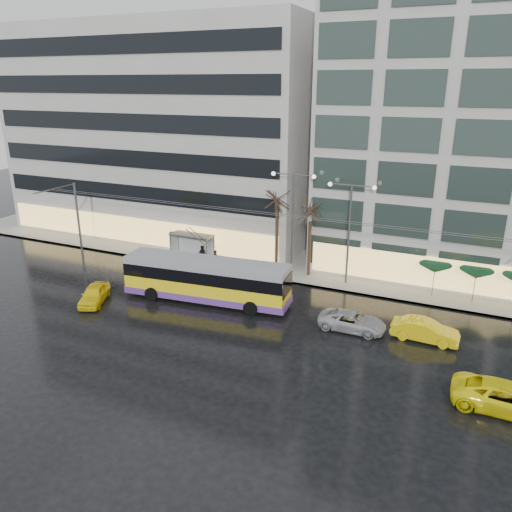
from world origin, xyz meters
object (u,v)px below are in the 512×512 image
Objects in this scene: bus_shelter at (190,240)px; street_lamp_near at (292,210)px; taxi_a at (94,294)px; trolleybus at (206,281)px.

street_lamp_near is at bearing 0.63° from bus_shelter.
street_lamp_near is at bearing 20.51° from taxi_a.
bus_shelter is 1.02× the size of taxi_a.
bus_shelter is at bearing -179.37° from street_lamp_near.
street_lamp_near is 2.20× the size of taxi_a.
taxi_a is at bearing -135.56° from street_lamp_near.
street_lamp_near is (4.16, 7.84, 4.34)m from trolleybus.
trolleybus is at bearing -51.13° from bus_shelter.
trolleybus reaches higher than bus_shelter.
street_lamp_near is (10.38, 0.11, 4.03)m from bus_shelter.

